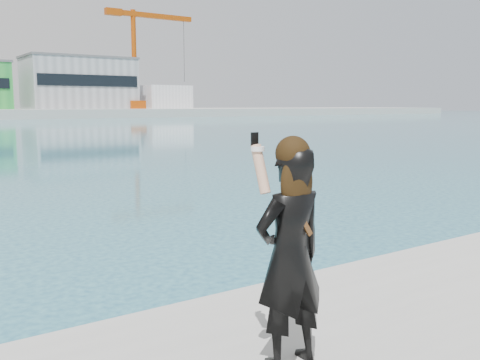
% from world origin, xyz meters
% --- Properties ---
extents(warehouse_grey_right, '(25.50, 15.35, 12.50)m').
position_xyz_m(warehouse_grey_right, '(40.00, 127.98, 8.26)').
color(warehouse_grey_right, gray).
rests_on(warehouse_grey_right, far_quay).
extents(ancillary_shed, '(12.00, 10.00, 6.00)m').
position_xyz_m(ancillary_shed, '(62.00, 126.00, 5.00)').
color(ancillary_shed, silver).
rests_on(ancillary_shed, far_quay).
extents(dock_crane, '(23.00, 4.00, 24.00)m').
position_xyz_m(dock_crane, '(53.20, 122.00, 15.07)').
color(dock_crane, '#C94B0B').
rests_on(dock_crane, far_quay).
extents(flagpole_right, '(1.28, 0.16, 8.00)m').
position_xyz_m(flagpole_right, '(22.09, 121.00, 6.54)').
color(flagpole_right, silver).
rests_on(flagpole_right, far_quay).
extents(woman, '(0.65, 0.43, 1.89)m').
position_xyz_m(woman, '(-0.17, -0.73, 1.75)').
color(woman, black).
rests_on(woman, near_quay).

